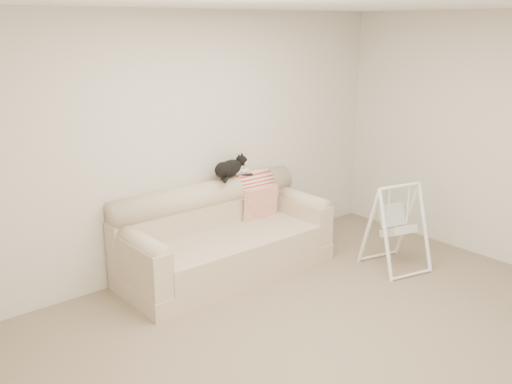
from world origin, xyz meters
TOP-DOWN VIEW (x-y plane):
  - ground_plane at (0.00, 0.00)m, footprint 5.00×5.00m
  - room_shell at (0.00, 0.00)m, footprint 5.04×4.04m
  - sofa at (0.05, 1.62)m, footprint 2.20×0.93m
  - remote_a at (0.29, 1.87)m, footprint 0.18×0.14m
  - remote_b at (0.51, 1.81)m, footprint 0.18×0.10m
  - tuxedo_cat at (0.34, 1.85)m, footprint 0.53×0.39m
  - throw_blanket at (0.64, 1.84)m, footprint 0.43×0.38m
  - baby_swing at (1.50, 0.54)m, footprint 0.67×0.70m

SIDE VIEW (x-z plane):
  - ground_plane at x=0.00m, z-range 0.00..0.00m
  - sofa at x=0.05m, z-range -0.10..0.80m
  - baby_swing at x=1.50m, z-range 0.00..0.90m
  - throw_blanket at x=0.64m, z-range 0.44..1.01m
  - remote_b at x=0.51m, z-range 0.90..0.92m
  - remote_a at x=0.29m, z-range 0.90..0.92m
  - tuxedo_cat at x=0.34m, z-range 0.89..1.11m
  - room_shell at x=0.00m, z-range 0.23..2.83m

